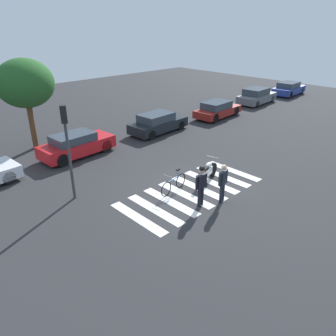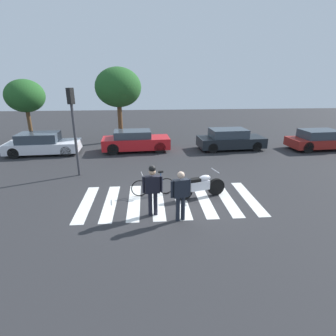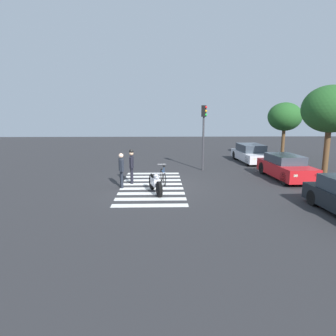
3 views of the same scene
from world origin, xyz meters
name	(u,v)px [view 1 (image 1 of 3)]	position (x,y,z in m)	size (l,w,h in m)	color
ground_plane	(192,191)	(0.00, 0.00, 0.00)	(60.00, 60.00, 0.00)	#2B2B2D
police_motorcycle	(207,172)	(1.23, 0.19, 0.48)	(2.07, 0.80, 1.07)	black
leaning_bicycle	(174,184)	(-0.60, 0.57, 0.38)	(1.74, 0.46, 1.00)	black
officer_on_foot	(201,183)	(-0.66, -1.06, 1.05)	(0.68, 0.24, 1.81)	black
officer_by_motorcycle	(223,181)	(0.24, -1.48, 0.98)	(0.67, 0.31, 1.71)	#1E232D
crosswalk_stripes	(192,191)	(0.00, 0.00, 0.00)	(6.75, 3.10, 0.01)	silver
car_red_convertible	(77,145)	(-1.55, 7.40, 0.65)	(4.31, 1.92, 1.33)	black
car_black_suv	(158,123)	(4.64, 7.38, 0.64)	(4.37, 1.98, 1.34)	black
car_maroon_wagon	(217,110)	(10.54, 6.90, 0.62)	(4.33, 1.98, 1.28)	black
car_grey_coupe	(256,96)	(16.90, 7.36, 0.67)	(4.37, 2.10, 1.41)	black
car_blue_hatchback	(289,89)	(22.53, 7.11, 0.64)	(4.25, 2.06, 1.32)	black
traffic_light_pole	(67,138)	(-4.12, 3.15, 2.75)	(0.33, 0.36, 4.08)	#38383D
street_tree_mid	(25,84)	(-2.71, 10.28, 3.82)	(3.20, 3.20, 5.21)	brown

